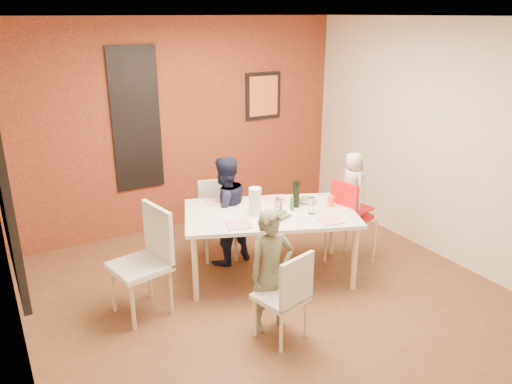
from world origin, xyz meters
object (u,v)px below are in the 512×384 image
chair_near (287,293)px  chair_left (148,255)px  high_chair (349,214)px  toddler (353,184)px  child_near (271,272)px  wine_bottle (296,194)px  chair_far (218,214)px  dining_table (270,218)px  child_far (225,211)px  paper_towel_roll (255,202)px

chair_near → chair_left: (-0.88, 1.07, 0.11)m
high_chair → toddler: (0.03, 0.01, 0.35)m
child_near → wine_bottle: size_ratio=3.89×
wine_bottle → chair_far: bearing=127.2°
chair_left → high_chair: size_ratio=1.03×
dining_table → high_chair: bearing=-13.5°
chair_left → toddler: (2.28, -0.19, 0.37)m
chair_near → chair_left: bearing=-65.2°
dining_table → chair_near: 1.20m
dining_table → child_far: (-0.29, 0.52, -0.05)m
toddler → child_near: bearing=118.0°
chair_left → high_chair: (2.26, -0.20, 0.02)m
high_chair → paper_towel_roll: (-1.09, 0.22, 0.29)m
dining_table → chair_near: bearing=-114.0°
dining_table → toddler: 0.99m
paper_towel_roll → child_far: bearing=101.3°
chair_left → paper_towel_roll: 1.21m
toddler → chair_far: bearing=55.0°
child_near → wine_bottle: bearing=52.3°
dining_table → paper_towel_roll: size_ratio=6.89×
child_near → wine_bottle: child_near is taller
chair_left → chair_far: bearing=113.8°
chair_far → chair_left: 1.34m
chair_far → chair_left: (-1.09, -0.77, 0.08)m
dining_table → child_near: child_near is taller
toddler → wine_bottle: size_ratio=2.45×
chair_near → child_near: bearing=-99.9°
toddler → high_chair: bearing=116.6°
high_chair → child_near: bearing=100.9°
dining_table → wine_bottle: wine_bottle is taller
wine_bottle → chair_left: bearing=-179.9°
child_near → child_far: 1.38m
child_far → chair_far: bearing=-104.7°
child_far → paper_towel_roll: 0.59m
child_far → toddler: 1.45m
chair_left → child_near: (0.86, -0.83, -0.01)m
chair_far → toddler: size_ratio=1.24×
chair_far → wine_bottle: size_ratio=3.03×
wine_bottle → paper_towel_roll: bearing=178.4°
dining_table → chair_left: 1.36m
child_far → toddler: toddler is taller
child_far → chair_left: bearing=17.3°
dining_table → chair_near: (-0.48, -1.08, -0.21)m
chair_left → wine_bottle: bearing=78.8°
chair_near → chair_far: (0.22, 1.83, 0.03)m
wine_bottle → paper_towel_roll: 0.50m
child_near → child_far: bearing=87.8°
chair_far → paper_towel_roll: bearing=-67.0°
chair_left → child_near: child_near is taller
toddler → paper_towel_roll: 1.13m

